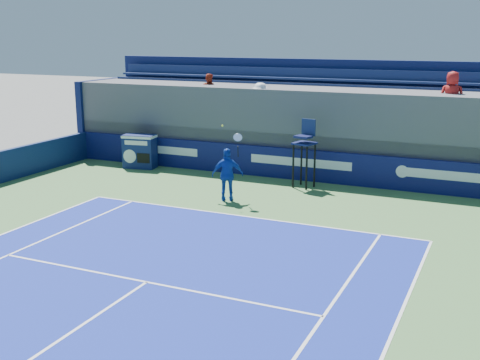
% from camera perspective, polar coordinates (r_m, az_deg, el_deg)
% --- Properties ---
extents(back_hoarding, '(20.40, 0.21, 1.20)m').
position_cam_1_polar(back_hoarding, '(22.96, 5.77, 1.44)').
color(back_hoarding, '#0D114B').
rests_on(back_hoarding, ground).
extents(match_clock, '(1.42, 0.93, 1.40)m').
position_cam_1_polar(match_clock, '(25.27, -9.48, 2.78)').
color(match_clock, '#101B50').
rests_on(match_clock, ground).
extents(umpire_chair, '(0.84, 0.84, 2.48)m').
position_cam_1_polar(umpire_chair, '(21.72, 6.17, 3.22)').
color(umpire_chair, black).
rests_on(umpire_chair, ground).
extents(tennis_player, '(1.12, 0.82, 2.57)m').
position_cam_1_polar(tennis_player, '(19.93, -1.18, 0.51)').
color(tennis_player, '#143AA3').
rests_on(tennis_player, apron).
extents(stadium_seating, '(21.00, 4.05, 4.40)m').
position_cam_1_polar(stadium_seating, '(24.66, 7.34, 5.18)').
color(stadium_seating, '#4B4B50').
rests_on(stadium_seating, ground).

